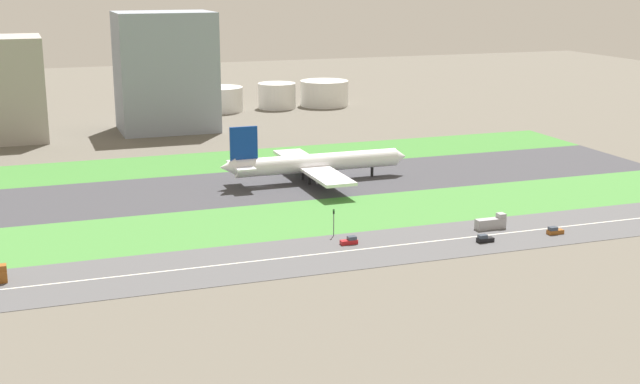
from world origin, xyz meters
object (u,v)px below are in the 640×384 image
car_3 (555,231)px  hangar_building (166,72)px  truck_0 (491,223)px  fuel_tank_east (324,93)px  airliner (313,163)px  fuel_tank_centre (277,96)px  traffic_light (334,220)px  car_0 (350,241)px  fuel_tank_west (220,99)px  car_2 (485,239)px

car_3 → hangar_building: size_ratio=0.09×
truck_0 → fuel_tank_east: fuel_tank_east is taller
airliner → fuel_tank_centre: bearing=77.4°
hangar_building → traffic_light: bearing=-85.6°
airliner → truck_0: bearing=-68.0°
fuel_tank_east → airliner: bearing=-111.1°
car_3 → fuel_tank_centre: fuel_tank_centre is taller
airliner → fuel_tank_east: airliner is taller
car_0 → truck_0: (41.05, -0.00, 0.75)m
hangar_building → fuel_tank_east: (89.64, 45.00, -19.10)m
hangar_building → fuel_tank_west: (34.12, 45.00, -19.59)m
fuel_tank_east → car_2: bearing=-100.0°
car_3 → hangar_building: (-68.91, 192.00, 24.70)m
car_0 → car_2: size_ratio=1.00×
car_2 → hangar_building: size_ratio=0.09×
hangar_building → fuel_tank_centre: hangar_building is taller
truck_0 → car_2: (-7.81, -10.00, -0.75)m
traffic_light → fuel_tank_west: size_ratio=0.31×
car_0 → traffic_light: bearing=99.7°
car_2 → car_3: bearing=-180.0°
hangar_building → fuel_tank_east: hangar_building is taller
traffic_light → fuel_tank_east: size_ratio=0.29×
hangar_building → fuel_tank_centre: bearing=35.2°
airliner → hangar_building: hangar_building is taller
traffic_light → airliner: bearing=76.0°
airliner → car_2: bearing=-75.9°
fuel_tank_west → fuel_tank_east: fuel_tank_east is taller
fuel_tank_east → fuel_tank_west: bearing=180.0°
car_3 → car_2: same height
car_2 → traffic_light: bearing=-27.5°
fuel_tank_centre → fuel_tank_west: bearing=180.0°
car_3 → traffic_light: traffic_light is taller
car_3 → fuel_tank_west: size_ratio=0.19×
truck_0 → car_3: bearing=-37.1°
truck_0 → fuel_tank_west: (-21.54, 227.00, 4.36)m
car_3 → fuel_tank_centre: 237.12m
car_0 → fuel_tank_east: size_ratio=0.18×
car_0 → truck_0: bearing=-0.0°
fuel_tank_west → car_3: bearing=-81.6°
car_0 → traffic_light: size_ratio=0.61×
airliner → car_3: airliner is taller
car_0 → fuel_tank_centre: 232.34m
fuel_tank_west → fuel_tank_east: (55.52, 0.00, 0.49)m
fuel_tank_centre → fuel_tank_east: bearing=0.0°
truck_0 → traffic_light: traffic_light is taller
airliner → traffic_light: airliner is taller
airliner → car_2: airliner is taller
truck_0 → hangar_building: hangar_building is taller
car_0 → car_3: (54.29, -10.00, 0.00)m
airliner → traffic_light: 61.88m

